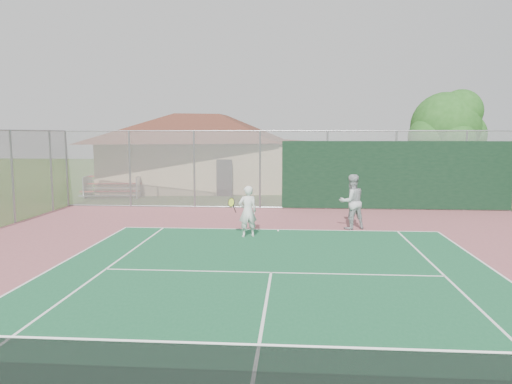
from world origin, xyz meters
TOP-DOWN VIEW (x-y plane):
  - back_fence at (2.11, 16.98)m, footprint 20.08×0.11m
  - side_fence_left at (-10.00, 12.50)m, footprint 0.08×9.00m
  - clubhouse at (-5.12, 25.09)m, footprint 13.66×10.20m
  - bleachers at (-9.13, 20.51)m, footprint 3.16×2.06m
  - tree at (7.94, 19.63)m, footprint 3.93×3.72m
  - player_white_front at (-0.97, 10.58)m, footprint 1.03×0.77m
  - player_grey_back at (2.57, 12.23)m, footprint 1.14×1.02m

SIDE VIEW (x-z plane):
  - bleachers at x=-9.13m, z-range 0.03..1.15m
  - player_white_front at x=-0.97m, z-range 0.01..1.68m
  - player_grey_back at x=2.57m, z-range 0.00..1.93m
  - back_fence at x=2.11m, z-range -0.09..3.43m
  - side_fence_left at x=-10.00m, z-range 0.00..3.50m
  - clubhouse at x=-5.12m, z-range 0.04..5.44m
  - tree at x=7.94m, z-range 0.86..6.34m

